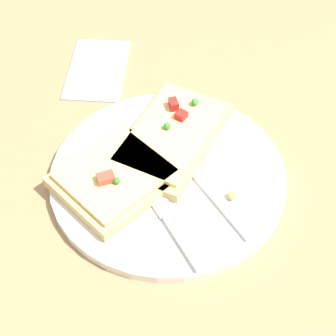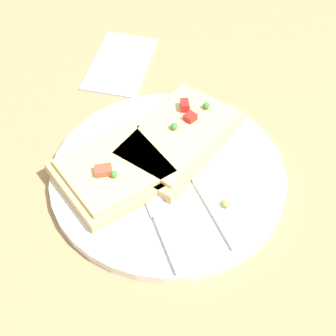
{
  "view_description": "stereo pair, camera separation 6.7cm",
  "coord_description": "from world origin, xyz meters",
  "px_view_note": "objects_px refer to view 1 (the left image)",
  "views": [
    {
      "loc": [
        0.44,
        0.03,
        0.53
      ],
      "look_at": [
        0.0,
        0.0,
        0.02
      ],
      "focal_mm": 60.0,
      "sensor_mm": 36.0,
      "label": 1
    },
    {
      "loc": [
        0.43,
        0.1,
        0.53
      ],
      "look_at": [
        0.0,
        0.0,
        0.02
      ],
      "focal_mm": 60.0,
      "sensor_mm": 36.0,
      "label": 2
    }
  ],
  "objects_px": {
    "knife": "(165,211)",
    "napkin": "(97,69)",
    "pizza_slice_corner": "(115,178)",
    "fork": "(191,168)",
    "pizza_slice_main": "(168,136)",
    "plate": "(168,176)"
  },
  "relations": [
    {
      "from": "knife",
      "to": "pizza_slice_corner",
      "type": "relative_size",
      "value": 1.07
    },
    {
      "from": "knife",
      "to": "napkin",
      "type": "xyz_separation_m",
      "value": [
        -0.26,
        -0.12,
        -0.01
      ]
    },
    {
      "from": "fork",
      "to": "knife",
      "type": "xyz_separation_m",
      "value": [
        0.07,
        -0.03,
        -0.0
      ]
    },
    {
      "from": "plate",
      "to": "napkin",
      "type": "height_order",
      "value": "plate"
    },
    {
      "from": "fork",
      "to": "pizza_slice_corner",
      "type": "bearing_deg",
      "value": 71.96
    },
    {
      "from": "fork",
      "to": "pizza_slice_corner",
      "type": "xyz_separation_m",
      "value": [
        0.03,
        -0.09,
        0.01
      ]
    },
    {
      "from": "knife",
      "to": "plate",
      "type": "bearing_deg",
      "value": -31.27
    },
    {
      "from": "napkin",
      "to": "pizza_slice_main",
      "type": "bearing_deg",
      "value": 38.29
    },
    {
      "from": "knife",
      "to": "pizza_slice_corner",
      "type": "xyz_separation_m",
      "value": [
        -0.04,
        -0.06,
        0.01
      ]
    },
    {
      "from": "knife",
      "to": "pizza_slice_corner",
      "type": "height_order",
      "value": "pizza_slice_corner"
    },
    {
      "from": "plate",
      "to": "napkin",
      "type": "xyz_separation_m",
      "value": [
        -0.2,
        -0.12,
        -0.0
      ]
    },
    {
      "from": "plate",
      "to": "pizza_slice_main",
      "type": "height_order",
      "value": "pizza_slice_main"
    },
    {
      "from": "pizza_slice_main",
      "to": "napkin",
      "type": "distance_m",
      "value": 0.19
    },
    {
      "from": "napkin",
      "to": "plate",
      "type": "bearing_deg",
      "value": 30.97
    },
    {
      "from": "fork",
      "to": "knife",
      "type": "height_order",
      "value": "knife"
    },
    {
      "from": "pizza_slice_corner",
      "to": "pizza_slice_main",
      "type": "bearing_deg",
      "value": 3.43
    },
    {
      "from": "pizza_slice_main",
      "to": "napkin",
      "type": "xyz_separation_m",
      "value": [
        -0.15,
        -0.12,
        -0.02
      ]
    },
    {
      "from": "plate",
      "to": "pizza_slice_corner",
      "type": "bearing_deg",
      "value": -72.42
    },
    {
      "from": "knife",
      "to": "fork",
      "type": "bearing_deg",
      "value": -53.68
    },
    {
      "from": "plate",
      "to": "knife",
      "type": "distance_m",
      "value": 0.06
    },
    {
      "from": "plate",
      "to": "fork",
      "type": "xyz_separation_m",
      "value": [
        -0.01,
        0.03,
        0.01
      ]
    },
    {
      "from": "plate",
      "to": "fork",
      "type": "relative_size",
      "value": 1.55
    }
  ]
}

